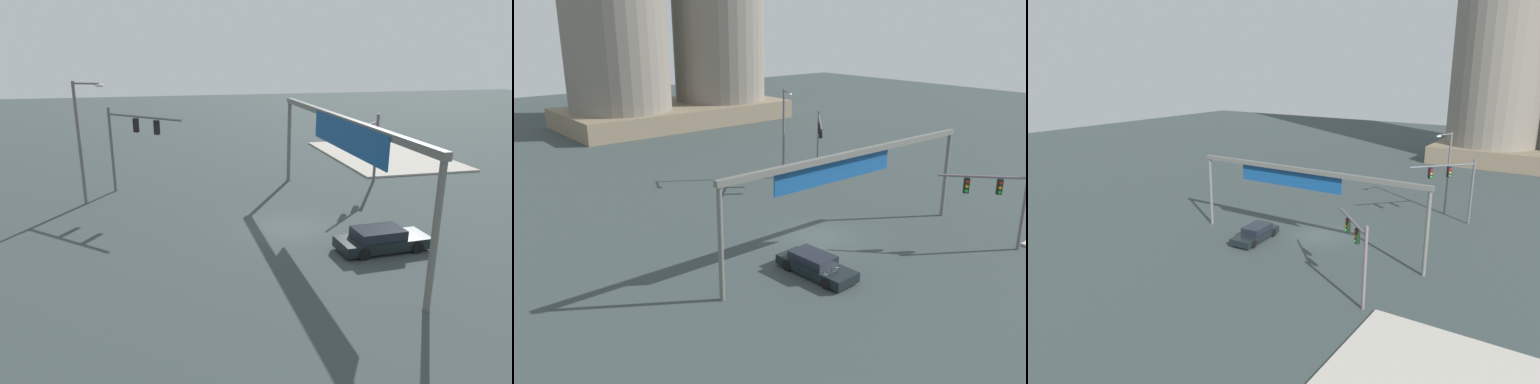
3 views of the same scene
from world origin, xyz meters
TOP-DOWN VIEW (x-y plane):
  - ground_plane at (0.00, 0.00)m, footprint 167.54×167.54m
  - sidewalk_corner at (16.37, -14.41)m, footprint 14.84×10.39m
  - traffic_signal_near_corner at (8.56, 8.99)m, footprint 4.47×4.91m
  - traffic_signal_opposite_side at (7.21, -8.32)m, footprint 3.75×4.03m
  - streetlamp_curved_arm at (7.08, 11.91)m, footprint 1.09×2.07m
  - overhead_sign_gantry at (-0.39, -2.77)m, footprint 19.98×0.43m
  - sedan_car_approaching at (-4.07, -3.76)m, footprint 2.10×4.92m

SIDE VIEW (x-z plane):
  - ground_plane at x=0.00m, z-range 0.00..0.00m
  - sidewalk_corner at x=16.37m, z-range 0.00..0.15m
  - sedan_car_approaching at x=-4.07m, z-range -0.03..1.18m
  - traffic_signal_opposite_side at x=7.21m, z-range 0.95..6.23m
  - traffic_signal_near_corner at x=8.56m, z-range 1.27..7.37m
  - streetlamp_curved_arm at x=7.08m, z-range 0.62..8.69m
  - overhead_sign_gantry at x=-0.39m, z-range 2.19..8.65m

